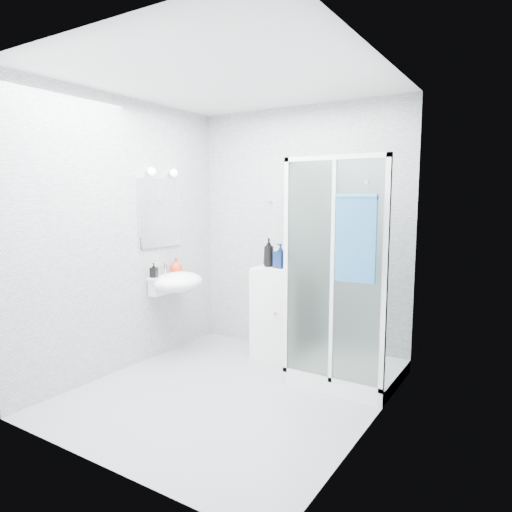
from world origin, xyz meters
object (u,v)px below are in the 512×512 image
Objects in this scene: wall_basin at (176,282)px; soap_dispenser_black at (154,270)px; shampoo_bottle_a at (269,252)px; soap_dispenser_orange at (176,265)px; shampoo_bottle_b at (280,256)px; hand_towel at (356,236)px; shower_enclosure at (338,332)px; storage_cabinet at (274,312)px.

wall_basin is 0.27m from soap_dispenser_black.
soap_dispenser_black is (-0.90, -0.76, -0.16)m from shampoo_bottle_a.
soap_dispenser_orange is (-0.88, -0.44, -0.15)m from shampoo_bottle_a.
shampoo_bottle_b is at bearing -7.49° from shampoo_bottle_a.
soap_dispenser_orange is at bearing 174.09° from hand_towel.
storage_cabinet is (-0.80, 0.23, 0.03)m from shower_enclosure.
shower_enclosure is 1.12m from shampoo_bottle_a.
shampoo_bottle_b reaches higher than storage_cabinet.
storage_cabinet is 0.60m from shampoo_bottle_b.
shampoo_bottle_a is at bearing 163.77° from storage_cabinet.
hand_towel is at bearing -35.67° from storage_cabinet.
shampoo_bottle_b is 1.51× the size of soap_dispenser_orange.
soap_dispenser_black is at bearing -164.12° from shower_enclosure.
shower_enclosure is 1.72m from wall_basin.
shower_enclosure is 13.42× the size of soap_dispenser_black.
shower_enclosure is at bearing -21.72° from storage_cabinet.
shower_enclosure reaches higher than soap_dispenser_black.
shower_enclosure is at bearing 15.88° from soap_dispenser_black.
shampoo_bottle_a is 2.00× the size of soap_dispenser_black.
hand_towel is (1.09, -0.64, 0.89)m from storage_cabinet.
wall_basin is 1.88× the size of shampoo_bottle_a.
storage_cabinet is at bearing 23.73° from soap_dispenser_orange.
soap_dispenser_orange is at bearing -173.89° from shower_enclosure.
wall_basin is 1.01m from shampoo_bottle_a.
wall_basin is at bearing 177.50° from hand_towel.
storage_cabinet is 1.31m from soap_dispenser_black.
storage_cabinet is 0.63m from shampoo_bottle_a.
soap_dispenser_black is at bearing -177.09° from hand_towel.
soap_dispenser_black reaches higher than storage_cabinet.
shampoo_bottle_b is 1.29m from soap_dispenser_black.
shampoo_bottle_b is at bearing 35.07° from soap_dispenser_black.
hand_towel is 4.63× the size of soap_dispenser_black.
shower_enclosure reaches higher than shampoo_bottle_a.
shampoo_bottle_a is 0.15m from shampoo_bottle_b.
hand_towel reaches higher than soap_dispenser_black.
soap_dispenser_orange is at bearing -157.96° from shampoo_bottle_b.
storage_cabinet is at bearing 37.16° from soap_dispenser_black.
shampoo_bottle_a is 1.00m from soap_dispenser_orange.
shampoo_bottle_a is at bearing 172.51° from shampoo_bottle_b.
wall_basin is 0.22m from soap_dispenser_orange.
soap_dispenser_black is (-2.07, -0.10, -0.43)m from hand_towel.
shampoo_bottle_b is (0.92, 0.55, 0.28)m from wall_basin.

